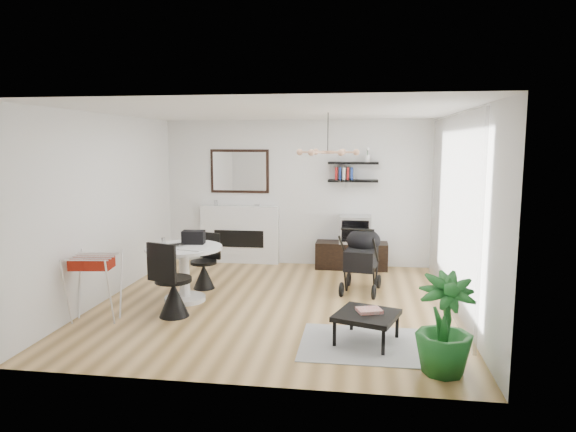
# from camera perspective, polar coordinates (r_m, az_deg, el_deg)

# --- Properties ---
(floor) EXTENTS (5.00, 5.00, 0.00)m
(floor) POSITION_cam_1_polar(r_m,az_deg,el_deg) (7.44, -1.37, -9.73)
(floor) COLOR olive
(floor) RESTS_ON ground
(ceiling) EXTENTS (5.00, 5.00, 0.00)m
(ceiling) POSITION_cam_1_polar(r_m,az_deg,el_deg) (7.09, -1.45, 11.52)
(ceiling) COLOR white
(ceiling) RESTS_ON wall_back
(wall_back) EXTENTS (5.00, 0.00, 5.00)m
(wall_back) POSITION_cam_1_polar(r_m,az_deg,el_deg) (9.60, 1.07, 2.57)
(wall_back) COLOR white
(wall_back) RESTS_ON floor
(wall_left) EXTENTS (0.00, 5.00, 5.00)m
(wall_left) POSITION_cam_1_polar(r_m,az_deg,el_deg) (7.94, -19.49, 0.94)
(wall_left) COLOR white
(wall_left) RESTS_ON floor
(wall_right) EXTENTS (0.00, 5.00, 5.00)m
(wall_right) POSITION_cam_1_polar(r_m,az_deg,el_deg) (7.17, 18.71, 0.24)
(wall_right) COLOR white
(wall_right) RESTS_ON floor
(sheer_curtain) EXTENTS (0.04, 3.60, 2.60)m
(sheer_curtain) POSITION_cam_1_polar(r_m,az_deg,el_deg) (7.34, 17.67, 0.47)
(sheer_curtain) COLOR white
(sheer_curtain) RESTS_ON wall_right
(fireplace) EXTENTS (1.50, 0.17, 2.16)m
(fireplace) POSITION_cam_1_polar(r_m,az_deg,el_deg) (9.81, -5.39, -1.27)
(fireplace) COLOR white
(fireplace) RESTS_ON floor
(shelf_lower) EXTENTS (0.90, 0.25, 0.04)m
(shelf_lower) POSITION_cam_1_polar(r_m,az_deg,el_deg) (9.38, 7.22, 3.91)
(shelf_lower) COLOR black
(shelf_lower) RESTS_ON wall_back
(shelf_upper) EXTENTS (0.90, 0.25, 0.04)m
(shelf_upper) POSITION_cam_1_polar(r_m,az_deg,el_deg) (9.36, 7.26, 5.86)
(shelf_upper) COLOR black
(shelf_upper) RESTS_ON wall_back
(pendant_lamp) EXTENTS (0.90, 0.90, 0.10)m
(pendant_lamp) POSITION_cam_1_polar(r_m,az_deg,el_deg) (7.30, 4.43, 7.08)
(pendant_lamp) COLOR tan
(pendant_lamp) RESTS_ON ceiling
(tv_console) EXTENTS (1.30, 0.45, 0.49)m
(tv_console) POSITION_cam_1_polar(r_m,az_deg,el_deg) (9.47, 7.07, -4.36)
(tv_console) COLOR black
(tv_console) RESTS_ON floor
(crt_tv) EXTENTS (0.56, 0.49, 0.49)m
(crt_tv) POSITION_cam_1_polar(r_m,az_deg,el_deg) (9.37, 7.48, -1.46)
(crt_tv) COLOR #BBBCBE
(crt_tv) RESTS_ON tv_console
(dining_table) EXTENTS (1.10, 1.10, 0.80)m
(dining_table) POSITION_cam_1_polar(r_m,az_deg,el_deg) (7.59, -11.46, -5.36)
(dining_table) COLOR white
(dining_table) RESTS_ON floor
(laptop) EXTENTS (0.41, 0.39, 0.03)m
(laptop) POSITION_cam_1_polar(r_m,az_deg,el_deg) (7.53, -12.66, -3.27)
(laptop) COLOR black
(laptop) RESTS_ON dining_table
(black_bag) EXTENTS (0.34, 0.22, 0.19)m
(black_bag) POSITION_cam_1_polar(r_m,az_deg,el_deg) (7.69, -10.46, -2.33)
(black_bag) COLOR black
(black_bag) RESTS_ON dining_table
(newspaper) EXTENTS (0.41, 0.37, 0.01)m
(newspaper) POSITION_cam_1_polar(r_m,az_deg,el_deg) (7.33, -10.45, -3.59)
(newspaper) COLOR silver
(newspaper) RESTS_ON dining_table
(drinking_glass) EXTENTS (0.06, 0.06, 0.09)m
(drinking_glass) POSITION_cam_1_polar(r_m,az_deg,el_deg) (7.77, -13.68, -2.71)
(drinking_glass) COLOR white
(drinking_glass) RESTS_ON dining_table
(chair_far) EXTENTS (0.45, 0.46, 0.87)m
(chair_far) POSITION_cam_1_polar(r_m,az_deg,el_deg) (8.24, -9.26, -6.07)
(chair_far) COLOR black
(chair_far) RESTS_ON floor
(chair_near) EXTENTS (0.53, 0.54, 1.02)m
(chair_near) POSITION_cam_1_polar(r_m,az_deg,el_deg) (6.99, -12.70, -8.34)
(chair_near) COLOR black
(chair_near) RESTS_ON floor
(drying_rack) EXTENTS (0.65, 0.61, 0.87)m
(drying_rack) POSITION_cam_1_polar(r_m,az_deg,el_deg) (7.07, -20.70, -7.34)
(drying_rack) COLOR white
(drying_rack) RESTS_ON floor
(stroller) EXTENTS (0.66, 0.92, 1.08)m
(stroller) POSITION_cam_1_polar(r_m,az_deg,el_deg) (8.03, 8.19, -5.05)
(stroller) COLOR black
(stroller) RESTS_ON floor
(rug) EXTENTS (1.60, 1.15, 0.01)m
(rug) POSITION_cam_1_polar(r_m,az_deg,el_deg) (6.09, 9.17, -13.93)
(rug) COLOR #979797
(rug) RESTS_ON floor
(coffee_table) EXTENTS (0.83, 0.83, 0.34)m
(coffee_table) POSITION_cam_1_polar(r_m,az_deg,el_deg) (6.05, 8.74, -10.96)
(coffee_table) COLOR black
(coffee_table) RESTS_ON rug
(magazines) EXTENTS (0.33, 0.29, 0.04)m
(magazines) POSITION_cam_1_polar(r_m,az_deg,el_deg) (6.08, 9.01, -10.32)
(magazines) COLOR #B7392D
(magazines) RESTS_ON coffee_table
(potted_plant) EXTENTS (0.62, 0.62, 1.01)m
(potted_plant) POSITION_cam_1_polar(r_m,az_deg,el_deg) (5.39, 17.00, -11.46)
(potted_plant) COLOR #1A5E21
(potted_plant) RESTS_ON floor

